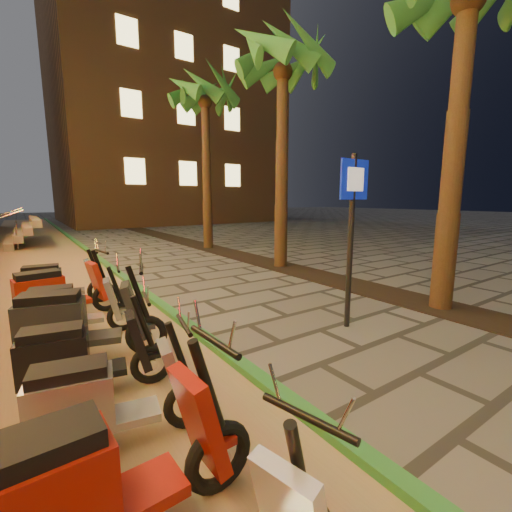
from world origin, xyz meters
TOP-DOWN VIEW (x-y plane):
  - ground at (0.00, 0.00)m, footprint 120.00×120.00m
  - parking_strip at (-2.60, 10.00)m, footprint 3.40×60.00m
  - green_curb at (-0.90, 10.00)m, footprint 0.18×60.00m
  - planting_strip at (3.60, 5.00)m, footprint 1.20×40.00m
  - apartment_block at (9.00, 32.00)m, footprint 18.00×16.06m
  - palm_c at (3.60, 7.00)m, footprint 2.97×3.02m
  - palm_d at (3.60, 12.00)m, footprint 2.97×3.02m
  - pedestrian_sign at (1.32, 2.37)m, footprint 0.61×0.10m
  - scooter_6 at (-2.81, 0.67)m, footprint 1.72×0.60m
  - scooter_7 at (-2.59, 1.61)m, footprint 1.50×0.67m
  - scooter_8 at (-2.64, 2.58)m, footprint 1.52×0.67m
  - scooter_9 at (-2.56, 3.46)m, footprint 1.77×0.91m
  - scooter_10 at (-2.52, 4.42)m, footprint 1.53×0.66m
  - scooter_11 at (-2.61, 5.36)m, footprint 1.71×0.69m
  - scooter_12 at (-2.55, 6.24)m, footprint 1.60×0.62m

SIDE VIEW (x-z plane):
  - ground at x=0.00m, z-range 0.00..0.00m
  - parking_strip at x=-2.60m, z-range 0.00..0.01m
  - planting_strip at x=3.60m, z-range 0.00..0.02m
  - green_curb at x=-0.90m, z-range 0.00..0.10m
  - scooter_7 at x=-2.59m, z-range -0.07..0.99m
  - scooter_8 at x=-2.64m, z-range -0.07..1.00m
  - scooter_10 at x=-2.52m, z-range -0.07..1.00m
  - scooter_12 at x=-2.55m, z-range -0.07..1.05m
  - scooter_11 at x=-2.61m, z-range -0.08..1.12m
  - scooter_6 at x=-2.81m, z-range -0.08..1.14m
  - scooter_9 at x=-2.56m, z-range -0.08..1.17m
  - pedestrian_sign at x=1.32m, z-range 0.41..3.21m
  - palm_c at x=3.60m, z-range 2.27..9.18m
  - palm_d at x=3.60m, z-range 2.36..9.53m
  - apartment_block at x=9.00m, z-range 0.00..25.00m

